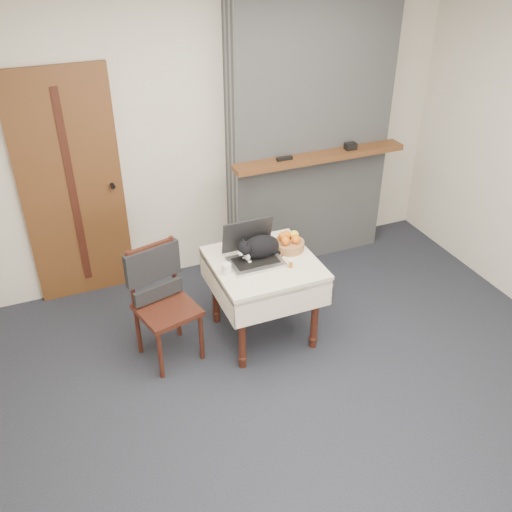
{
  "coord_description": "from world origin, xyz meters",
  "views": [
    {
      "loc": [
        -1.43,
        -2.54,
        3.01
      ],
      "look_at": [
        -0.07,
        0.75,
        0.79
      ],
      "focal_mm": 40.0,
      "sensor_mm": 36.0,
      "label": 1
    }
  ],
  "objects": [
    {
      "name": "chimney",
      "position": [
        0.9,
        1.85,
        1.3
      ],
      "size": [
        1.62,
        0.48,
        2.6
      ],
      "color": "gray",
      "rests_on": "ground"
    },
    {
      "name": "desk_clutter",
      "position": [
        0.17,
        0.85,
        0.7
      ],
      "size": [
        0.12,
        0.1,
        0.01
      ],
      "primitive_type": "cube",
      "rotation": [
        0.0,
        0.0,
        0.66
      ],
      "color": "black",
      "rests_on": "side_table"
    },
    {
      "name": "door",
      "position": [
        -1.2,
        1.97,
        1.0
      ],
      "size": [
        0.82,
        0.1,
        2.0
      ],
      "color": "brown",
      "rests_on": "ground"
    },
    {
      "name": "cat",
      "position": [
        0.01,
        0.86,
        0.79
      ],
      "size": [
        0.45,
        0.24,
        0.21
      ],
      "rotation": [
        0.0,
        0.0,
        0.26
      ],
      "color": "black",
      "rests_on": "side_table"
    },
    {
      "name": "laptop",
      "position": [
        -0.06,
        0.86,
        0.77
      ],
      "size": [
        0.4,
        0.34,
        0.3
      ],
      "rotation": [
        0.0,
        0.0,
        0.0
      ],
      "color": "#B7B7BC",
      "rests_on": "side_table"
    },
    {
      "name": "chair",
      "position": [
        -0.77,
        0.92,
        0.59
      ],
      "size": [
        0.5,
        0.5,
        0.92
      ],
      "rotation": [
        0.0,
        0.0,
        0.25
      ],
      "color": "#3D1A10",
      "rests_on": "ground"
    },
    {
      "name": "cream_jar",
      "position": [
        -0.3,
        0.75,
        0.74
      ],
      "size": [
        0.07,
        0.07,
        0.08
      ],
      "primitive_type": "cylinder",
      "color": "white",
      "rests_on": "side_table"
    },
    {
      "name": "ground",
      "position": [
        0.0,
        0.0,
        0.0
      ],
      "size": [
        4.5,
        4.5,
        0.0
      ],
      "primitive_type": "plane",
      "color": "black",
      "rests_on": "ground"
    },
    {
      "name": "pill_bottle",
      "position": [
        0.16,
        0.64,
        0.73
      ],
      "size": [
        0.03,
        0.03,
        0.07
      ],
      "color": "#AF5515",
      "rests_on": "side_table"
    },
    {
      "name": "fruit_basket",
      "position": [
        0.26,
        0.89,
        0.75
      ],
      "size": [
        0.24,
        0.24,
        0.14
      ],
      "color": "#A97044",
      "rests_on": "side_table"
    },
    {
      "name": "side_table",
      "position": [
        0.01,
        0.8,
        0.59
      ],
      "size": [
        0.78,
        0.78,
        0.7
      ],
      "color": "#3D1A10",
      "rests_on": "ground"
    },
    {
      "name": "room_shell",
      "position": [
        0.0,
        0.46,
        1.76
      ],
      "size": [
        4.52,
        4.01,
        2.61
      ],
      "color": "beige",
      "rests_on": "ground"
    }
  ]
}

